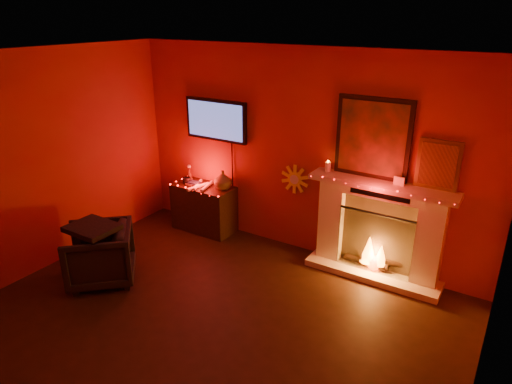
# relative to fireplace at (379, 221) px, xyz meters

# --- Properties ---
(room) EXTENTS (5.00, 5.00, 5.00)m
(room) POSITION_rel_fireplace_xyz_m (-1.14, -2.39, 0.63)
(room) COLOR black
(room) RESTS_ON ground
(floor) EXTENTS (5.00, 5.00, 0.00)m
(floor) POSITION_rel_fireplace_xyz_m (-1.14, -2.39, -0.72)
(floor) COLOR black
(floor) RESTS_ON ground
(fireplace) EXTENTS (1.72, 0.40, 2.18)m
(fireplace) POSITION_rel_fireplace_xyz_m (0.00, 0.00, 0.00)
(fireplace) COLOR beige
(fireplace) RESTS_ON floor
(tv) EXTENTS (1.00, 0.07, 1.24)m
(tv) POSITION_rel_fireplace_xyz_m (-2.44, 0.06, 0.92)
(tv) COLOR black
(tv) RESTS_ON room
(sunburst_clock) EXTENTS (0.40, 0.03, 0.40)m
(sunburst_clock) POSITION_rel_fireplace_xyz_m (-1.19, 0.09, 0.28)
(sunburst_clock) COLOR yellow
(sunburst_clock) RESTS_ON room
(console_table) EXTENTS (0.92, 0.53, 0.97)m
(console_table) POSITION_rel_fireplace_xyz_m (-2.56, -0.13, -0.34)
(console_table) COLOR black
(console_table) RESTS_ON floor
(armchair) EXTENTS (1.07, 1.07, 0.70)m
(armchair) POSITION_rel_fireplace_xyz_m (-2.77, -1.91, -0.38)
(armchair) COLOR black
(armchair) RESTS_ON floor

